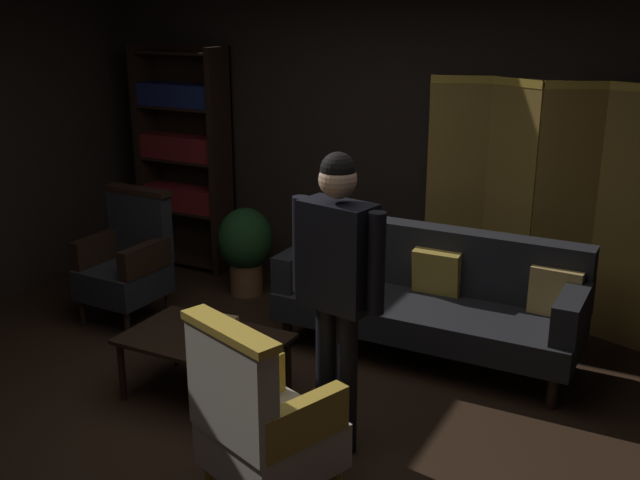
# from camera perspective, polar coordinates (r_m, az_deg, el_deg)

# --- Properties ---
(ground_plane) EXTENTS (10.00, 10.00, 0.00)m
(ground_plane) POSITION_cam_1_polar(r_m,az_deg,el_deg) (4.65, -4.72, -13.94)
(ground_plane) COLOR black
(back_wall) EXTENTS (7.20, 0.10, 2.80)m
(back_wall) POSITION_cam_1_polar(r_m,az_deg,el_deg) (6.25, 7.12, 8.02)
(back_wall) COLOR black
(back_wall) RESTS_ON ground_plane
(folding_screen) EXTENTS (2.10, 0.30, 1.90)m
(folding_screen) POSITION_cam_1_polar(r_m,az_deg,el_deg) (5.81, 18.06, 2.36)
(folding_screen) COLOR olive
(folding_screen) RESTS_ON ground_plane
(bookshelf) EXTENTS (0.90, 0.32, 2.05)m
(bookshelf) POSITION_cam_1_polar(r_m,az_deg,el_deg) (7.13, -10.21, 6.36)
(bookshelf) COLOR black
(bookshelf) RESTS_ON ground_plane
(velvet_couch) EXTENTS (2.12, 0.78, 0.88)m
(velvet_couch) POSITION_cam_1_polar(r_m,az_deg,el_deg) (5.42, 8.42, -3.97)
(velvet_couch) COLOR black
(velvet_couch) RESTS_ON ground_plane
(coffee_table) EXTENTS (1.00, 0.64, 0.42)m
(coffee_table) POSITION_cam_1_polar(r_m,az_deg,el_deg) (4.84, -8.73, -7.74)
(coffee_table) COLOR black
(coffee_table) RESTS_ON ground_plane
(armchair_gilt_accent) EXTENTS (0.74, 0.74, 1.04)m
(armchair_gilt_accent) POSITION_cam_1_polar(r_m,az_deg,el_deg) (3.76, -4.49, -13.50)
(armchair_gilt_accent) COLOR gold
(armchair_gilt_accent) RESTS_ON ground_plane
(armchair_wing_left) EXTENTS (0.60, 0.59, 1.04)m
(armchair_wing_left) POSITION_cam_1_polar(r_m,az_deg,el_deg) (6.08, -14.29, -1.52)
(armchair_wing_left) COLOR black
(armchair_wing_left) RESTS_ON ground_plane
(standing_figure) EXTENTS (0.58, 0.28, 1.70)m
(standing_figure) POSITION_cam_1_polar(r_m,az_deg,el_deg) (4.01, 1.30, -2.86)
(standing_figure) COLOR black
(standing_figure) RESTS_ON ground_plane
(potted_plant) EXTENTS (0.47, 0.47, 0.76)m
(potted_plant) POSITION_cam_1_polar(r_m,az_deg,el_deg) (6.47, -5.64, -0.39)
(potted_plant) COLOR brown
(potted_plant) RESTS_ON ground_plane
(book_black_cloth) EXTENTS (0.28, 0.24, 0.04)m
(book_black_cloth) POSITION_cam_1_polar(r_m,az_deg,el_deg) (4.83, -7.67, -6.88)
(book_black_cloth) COLOR black
(book_black_cloth) RESTS_ON coffee_table
(book_navy_cloth) EXTENTS (0.24, 0.19, 0.04)m
(book_navy_cloth) POSITION_cam_1_polar(r_m,az_deg,el_deg) (4.81, -7.69, -6.47)
(book_navy_cloth) COLOR navy
(book_navy_cloth) RESTS_ON book_black_cloth
(book_tan_leather) EXTENTS (0.23, 0.18, 0.04)m
(book_tan_leather) POSITION_cam_1_polar(r_m,az_deg,el_deg) (4.80, -7.71, -6.07)
(book_tan_leather) COLOR #9E7A47
(book_tan_leather) RESTS_ON book_navy_cloth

